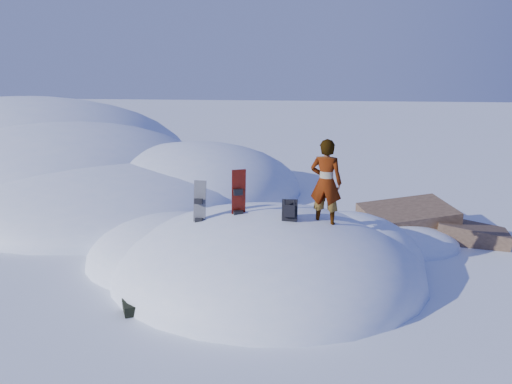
# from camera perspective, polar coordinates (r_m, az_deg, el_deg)

# --- Properties ---
(ground) EXTENTS (120.00, 120.00, 0.00)m
(ground) POSITION_cam_1_polar(r_m,az_deg,el_deg) (11.35, 1.27, -9.47)
(ground) COLOR white
(ground) RESTS_ON ground
(snow_mound) EXTENTS (8.00, 6.00, 3.00)m
(snow_mound) POSITION_cam_1_polar(r_m,az_deg,el_deg) (11.58, 0.53, -8.96)
(snow_mound) COLOR white
(snow_mound) RESTS_ON ground
(snow_ridge) EXTENTS (21.50, 18.50, 6.40)m
(snow_ridge) POSITION_cam_1_polar(r_m,az_deg,el_deg) (23.66, -22.17, 1.98)
(snow_ridge) COLOR white
(snow_ridge) RESTS_ON ground
(rock_outcrop) EXTENTS (4.68, 4.41, 1.68)m
(rock_outcrop) POSITION_cam_1_polar(r_m,az_deg,el_deg) (14.37, 17.49, -4.93)
(rock_outcrop) COLOR brown
(rock_outcrop) RESTS_ON ground
(snowboard_red) EXTENTS (0.34, 0.29, 1.61)m
(snowboard_red) POSITION_cam_1_polar(r_m,az_deg,el_deg) (10.72, -2.03, -1.49)
(snowboard_red) COLOR #AF1809
(snowboard_red) RESTS_ON snow_mound
(snowboard_dark) EXTENTS (0.28, 0.29, 1.40)m
(snowboard_dark) POSITION_cam_1_polar(r_m,az_deg,el_deg) (10.71, -6.49, -2.38)
(snowboard_dark) COLOR black
(snowboard_dark) RESTS_ON snow_mound
(backpack) EXTENTS (0.33, 0.40, 0.54)m
(backpack) POSITION_cam_1_polar(r_m,az_deg,el_deg) (10.35, 3.88, -2.09)
(backpack) COLOR black
(backpack) RESTS_ON snow_mound
(gear_pile) EXTENTS (0.94, 0.75, 0.24)m
(gear_pile) POSITION_cam_1_polar(r_m,az_deg,el_deg) (10.04, -12.57, -12.38)
(gear_pile) COLOR black
(gear_pile) RESTS_ON ground
(person) EXTENTS (0.75, 0.58, 1.81)m
(person) POSITION_cam_1_polar(r_m,az_deg,el_deg) (10.37, 7.99, 1.08)
(person) COLOR slate
(person) RESTS_ON snow_mound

